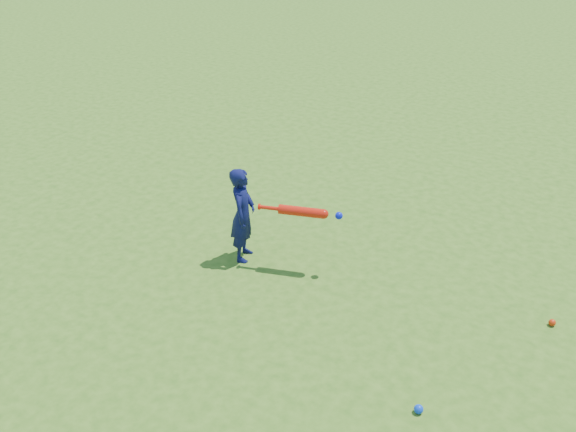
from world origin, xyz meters
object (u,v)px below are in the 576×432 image
Objects in this scene: child at (243,215)px; ground_ball_red at (552,323)px; ground_ball_blue at (419,409)px; bat_swing at (305,212)px.

ground_ball_red is at bearing -101.43° from child.
ground_ball_blue is (-0.72, -1.69, 0.00)m from ground_ball_red.
ground_ball_red is 1.83m from ground_ball_blue.
child is 3.26m from ground_ball_red.
child is 14.06× the size of ground_ball_blue.
ground_ball_red is 0.89× the size of ground_ball_blue.
ground_ball_blue reaches higher than ground_ball_red.
ground_ball_blue is at bearing -135.98° from child.
bat_swing is (-2.51, -0.30, 0.65)m from ground_ball_red.
bat_swing reaches higher than ground_ball_red.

